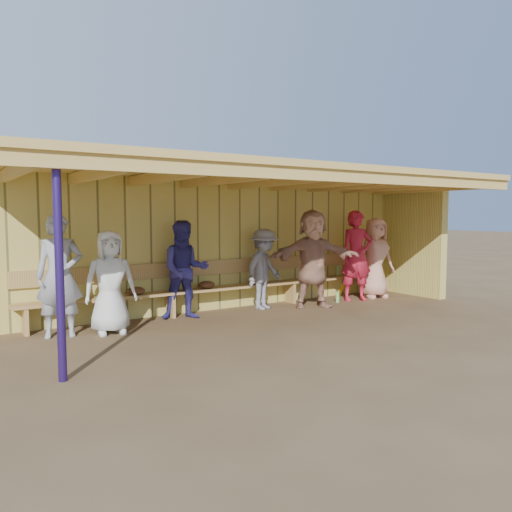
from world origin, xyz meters
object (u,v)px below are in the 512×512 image
(player_b, at_px, (110,282))
(player_f, at_px, (313,259))
(player_h, at_px, (375,258))
(player_c, at_px, (185,270))
(player_a, at_px, (59,276))
(player_e, at_px, (264,269))
(bench, at_px, (234,281))
(player_g, at_px, (357,256))

(player_b, xyz_separation_m, player_f, (3.85, -0.03, 0.16))
(player_h, bearing_deg, player_c, -172.56)
(player_f, xyz_separation_m, player_h, (1.85, 0.16, -0.08))
(player_a, relative_size, player_e, 1.18)
(player_c, height_order, player_f, player_f)
(player_h, xyz_separation_m, bench, (-3.18, 0.53, -0.32))
(player_f, bearing_deg, player_g, 24.37)
(player_a, distance_m, player_b, 0.71)
(player_b, distance_m, bench, 2.61)
(bench, bearing_deg, player_b, -165.21)
(player_c, distance_m, player_e, 1.62)
(player_c, relative_size, player_g, 0.90)
(player_c, xyz_separation_m, player_h, (4.32, -0.23, 0.02))
(player_h, bearing_deg, player_f, -164.56)
(player_b, relative_size, player_h, 0.91)
(player_f, bearing_deg, player_e, 175.57)
(player_e, relative_size, bench, 0.20)
(player_e, distance_m, player_f, 0.96)
(player_e, bearing_deg, player_f, -47.03)
(player_c, distance_m, player_g, 3.71)
(player_a, xyz_separation_m, player_g, (5.75, -0.13, 0.04))
(player_b, bearing_deg, player_f, 5.28)
(player_e, height_order, player_f, player_f)
(player_c, distance_m, bench, 1.21)
(player_b, height_order, player_h, player_h)
(player_b, relative_size, player_e, 1.03)
(player_e, bearing_deg, player_a, 159.87)
(player_b, relative_size, player_f, 0.82)
(player_e, relative_size, player_g, 0.81)
(player_a, relative_size, player_f, 0.95)
(player_c, xyz_separation_m, player_f, (2.47, -0.39, 0.10))
(player_f, bearing_deg, bench, 172.52)
(player_g, bearing_deg, player_b, -160.84)
(player_c, relative_size, player_f, 0.89)
(player_b, xyz_separation_m, player_e, (2.99, 0.36, -0.02))
(player_b, relative_size, bench, 0.20)
(player_g, bearing_deg, player_a, -162.90)
(bench, bearing_deg, player_g, -13.15)
(player_b, height_order, player_e, player_b)
(player_a, height_order, player_c, player_a)
(player_a, distance_m, player_g, 5.75)
(player_a, xyz_separation_m, player_b, (0.67, -0.20, -0.12))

